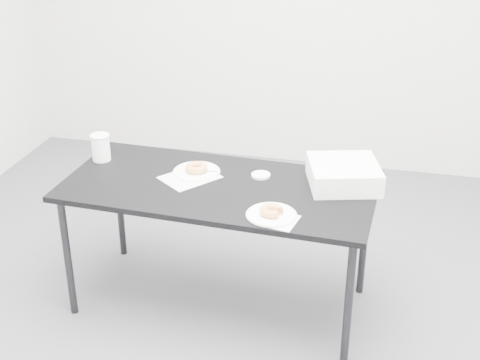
% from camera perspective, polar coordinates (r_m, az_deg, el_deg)
% --- Properties ---
extents(floor, '(4.00, 4.00, 0.00)m').
position_cam_1_polar(floor, '(3.49, -1.71, -11.34)').
color(floor, '#4B4A4F').
rests_on(floor, ground).
extents(table, '(1.53, 0.78, 0.68)m').
position_cam_1_polar(table, '(3.24, -1.84, -1.26)').
color(table, black).
rests_on(table, floor).
extents(scorecard, '(0.32, 0.33, 0.00)m').
position_cam_1_polar(scorecard, '(3.30, -4.31, 0.23)').
color(scorecard, white).
rests_on(scorecard, table).
extents(logo_patch, '(0.06, 0.06, 0.00)m').
position_cam_1_polar(logo_patch, '(3.36, -2.50, 0.74)').
color(logo_patch, green).
rests_on(logo_patch, scorecard).
extents(pen, '(0.12, 0.02, 0.01)m').
position_cam_1_polar(pen, '(3.35, -2.87, 0.75)').
color(pen, '#0E9B60').
rests_on(pen, scorecard).
extents(napkin, '(0.18, 0.18, 0.00)m').
position_cam_1_polar(napkin, '(2.91, 3.30, -3.46)').
color(napkin, white).
rests_on(napkin, table).
extents(plate_near, '(0.23, 0.23, 0.01)m').
position_cam_1_polar(plate_near, '(2.95, 2.69, -2.98)').
color(plate_near, white).
rests_on(plate_near, napkin).
extents(donut_near, '(0.13, 0.13, 0.04)m').
position_cam_1_polar(donut_near, '(2.94, 2.70, -2.63)').
color(donut_near, '#D48743').
rests_on(donut_near, plate_near).
extents(plate_far, '(0.24, 0.24, 0.01)m').
position_cam_1_polar(plate_far, '(3.36, -3.73, 0.72)').
color(plate_far, white).
rests_on(plate_far, table).
extents(donut_far, '(0.12, 0.12, 0.04)m').
position_cam_1_polar(donut_far, '(3.35, -3.74, 1.05)').
color(donut_far, '#D48743').
rests_on(donut_far, plate_far).
extents(coffee_cup, '(0.09, 0.09, 0.14)m').
position_cam_1_polar(coffee_cup, '(3.54, -11.79, 2.74)').
color(coffee_cup, white).
rests_on(coffee_cup, table).
extents(cup_lid, '(0.09, 0.09, 0.01)m').
position_cam_1_polar(cup_lid, '(3.31, 1.78, 0.42)').
color(cup_lid, white).
rests_on(cup_lid, table).
extents(bakery_box, '(0.40, 0.40, 0.11)m').
position_cam_1_polar(bakery_box, '(3.24, 8.83, 0.50)').
color(bakery_box, white).
rests_on(bakery_box, table).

